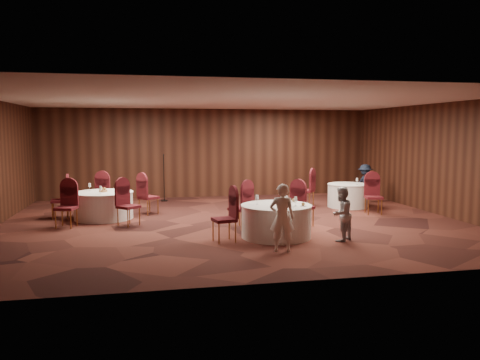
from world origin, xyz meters
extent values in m
plane|color=black|center=(0.00, 0.00, 0.00)|extent=(12.00, 12.00, 0.00)
plane|color=silver|center=(0.00, 0.00, 3.20)|extent=(12.00, 12.00, 0.00)
plane|color=black|center=(0.00, 5.00, 1.60)|extent=(12.00, 0.00, 12.00)
plane|color=black|center=(0.00, -5.00, 1.60)|extent=(12.00, 0.00, 12.00)
plane|color=black|center=(6.00, 0.00, 1.60)|extent=(0.00, 10.00, 10.00)
cylinder|color=silver|center=(0.62, -1.89, 0.36)|extent=(1.57, 1.57, 0.72)
cylinder|color=silver|center=(0.62, -1.89, 0.72)|extent=(1.60, 1.60, 0.03)
cylinder|color=silver|center=(-3.42, 1.23, 0.36)|extent=(1.57, 1.57, 0.72)
cylinder|color=silver|center=(-3.42, 1.23, 0.72)|extent=(1.60, 1.60, 0.03)
cylinder|color=silver|center=(4.00, 1.74, 0.36)|extent=(1.25, 1.25, 0.72)
cylinder|color=silver|center=(4.00, 1.74, 0.72)|extent=(1.28, 1.28, 0.03)
cylinder|color=silver|center=(0.95, -1.54, 0.74)|extent=(0.06, 0.06, 0.01)
cylinder|color=silver|center=(0.95, -1.54, 0.80)|extent=(0.01, 0.01, 0.11)
cone|color=silver|center=(0.95, -1.54, 0.91)|extent=(0.08, 0.08, 0.10)
cylinder|color=silver|center=(0.52, -2.34, 0.74)|extent=(0.06, 0.06, 0.01)
cylinder|color=silver|center=(0.52, -2.34, 0.80)|extent=(0.01, 0.01, 0.11)
cone|color=silver|center=(0.52, -2.34, 0.91)|extent=(0.08, 0.08, 0.10)
cylinder|color=silver|center=(0.21, -1.70, 0.74)|extent=(0.06, 0.06, 0.01)
cylinder|color=silver|center=(0.21, -1.70, 0.80)|extent=(0.01, 0.01, 0.11)
cone|color=silver|center=(0.21, -1.70, 0.91)|extent=(0.08, 0.08, 0.10)
cylinder|color=silver|center=(0.99, -2.14, 0.74)|extent=(0.06, 0.06, 0.01)
cylinder|color=silver|center=(0.99, -2.14, 0.80)|extent=(0.01, 0.01, 0.11)
cone|color=silver|center=(0.99, -2.14, 0.91)|extent=(0.08, 0.08, 0.10)
cylinder|color=white|center=(0.66, -2.45, 0.75)|extent=(0.15, 0.15, 0.01)
sphere|color=#9E6B33|center=(0.66, -2.45, 0.79)|extent=(0.08, 0.08, 0.08)
cylinder|color=white|center=(1.15, -2.17, 0.75)|extent=(0.15, 0.15, 0.01)
sphere|color=#9E6B33|center=(1.15, -2.17, 0.79)|extent=(0.08, 0.08, 0.08)
cylinder|color=white|center=(1.14, -1.54, 0.75)|extent=(0.15, 0.15, 0.01)
sphere|color=#9E6B33|center=(1.14, -1.54, 0.79)|extent=(0.08, 0.08, 0.08)
cylinder|color=silver|center=(-3.03, 1.42, 0.74)|extent=(0.06, 0.06, 0.01)
cylinder|color=silver|center=(-3.03, 1.42, 0.80)|extent=(0.01, 0.01, 0.11)
cone|color=silver|center=(-3.03, 1.42, 0.91)|extent=(0.08, 0.08, 0.10)
cylinder|color=silver|center=(-3.81, 1.55, 0.74)|extent=(0.06, 0.06, 0.01)
cylinder|color=silver|center=(-3.81, 1.55, 0.80)|extent=(0.01, 0.01, 0.11)
cone|color=silver|center=(-3.81, 1.55, 0.91)|extent=(0.08, 0.08, 0.10)
cylinder|color=silver|center=(-3.45, 0.81, 0.74)|extent=(0.06, 0.06, 0.01)
cylinder|color=silver|center=(-3.45, 0.81, 0.80)|extent=(0.01, 0.01, 0.11)
cone|color=silver|center=(-3.45, 0.81, 0.91)|extent=(0.08, 0.08, 0.10)
cylinder|color=#9C633E|center=(-3.42, 1.23, 0.77)|extent=(0.22, 0.22, 0.06)
sphere|color=#9E6B33|center=(-3.45, 1.25, 0.83)|extent=(0.07, 0.07, 0.07)
sphere|color=#9E6B33|center=(-3.38, 1.21, 0.83)|extent=(0.07, 0.07, 0.07)
cylinder|color=silver|center=(4.16, 1.44, 0.74)|extent=(0.06, 0.06, 0.01)
cylinder|color=silver|center=(4.16, 1.44, 0.80)|extent=(0.01, 0.01, 0.11)
cone|color=silver|center=(4.16, 1.44, 0.91)|extent=(0.08, 0.08, 0.10)
cylinder|color=black|center=(-1.66, 4.20, 0.01)|extent=(0.24, 0.24, 0.02)
cylinder|color=black|center=(-1.66, 4.20, 0.82)|extent=(0.02, 0.02, 1.60)
cylinder|color=black|center=(-1.66, 4.25, 1.59)|extent=(0.04, 0.12, 0.04)
imported|color=white|center=(0.38, -3.14, 0.68)|extent=(0.56, 0.44, 1.37)
imported|color=#A7A7AC|center=(1.91, -2.53, 0.60)|extent=(0.74, 0.71, 1.20)
imported|color=black|center=(4.98, 2.54, 0.64)|extent=(0.74, 0.95, 1.29)
camera|label=1|loc=(-2.26, -11.96, 2.40)|focal=35.00mm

